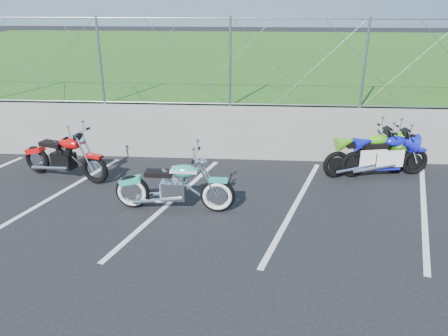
# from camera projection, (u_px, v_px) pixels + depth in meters

# --- Properties ---
(ground) EXTENTS (90.00, 90.00, 0.00)m
(ground) POSITION_uv_depth(u_px,v_px,m) (161.00, 227.00, 7.57)
(ground) COLOR black
(ground) RESTS_ON ground
(retaining_wall) EXTENTS (30.00, 0.22, 1.30)m
(retaining_wall) POSITION_uv_depth(u_px,v_px,m) (189.00, 131.00, 10.56)
(retaining_wall) COLOR slate
(retaining_wall) RESTS_ON ground
(grass_field) EXTENTS (30.00, 20.00, 1.30)m
(grass_field) POSITION_uv_depth(u_px,v_px,m) (220.00, 66.00, 19.80)
(grass_field) COLOR #215015
(grass_field) RESTS_ON ground
(chain_link_fence) EXTENTS (28.00, 0.03, 2.00)m
(chain_link_fence) POSITION_uv_depth(u_px,v_px,m) (186.00, 62.00, 9.94)
(chain_link_fence) COLOR gray
(chain_link_fence) RESTS_ON retaining_wall
(parking_lines) EXTENTS (18.29, 4.31, 0.01)m
(parking_lines) POSITION_uv_depth(u_px,v_px,m) (233.00, 203.00, 8.42)
(parking_lines) COLOR silver
(parking_lines) RESTS_ON ground
(cruiser_turquoise) EXTENTS (2.25, 0.71, 1.12)m
(cruiser_turquoise) POSITION_uv_depth(u_px,v_px,m) (176.00, 188.00, 8.03)
(cruiser_turquoise) COLOR black
(cruiser_turquoise) RESTS_ON ground
(naked_orange) EXTENTS (2.12, 0.87, 1.09)m
(naked_orange) POSITION_uv_depth(u_px,v_px,m) (66.00, 158.00, 9.38)
(naked_orange) COLOR black
(naked_orange) RESTS_ON ground
(sportbike_green) EXTENTS (2.00, 0.76, 1.06)m
(sportbike_green) POSITION_uv_depth(u_px,v_px,m) (369.00, 156.00, 9.55)
(sportbike_green) COLOR black
(sportbike_green) RESTS_ON ground
(sportbike_blue) EXTENTS (1.99, 0.71, 1.04)m
(sportbike_blue) POSITION_uv_depth(u_px,v_px,m) (386.00, 157.00, 9.53)
(sportbike_blue) COLOR black
(sportbike_blue) RESTS_ON ground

